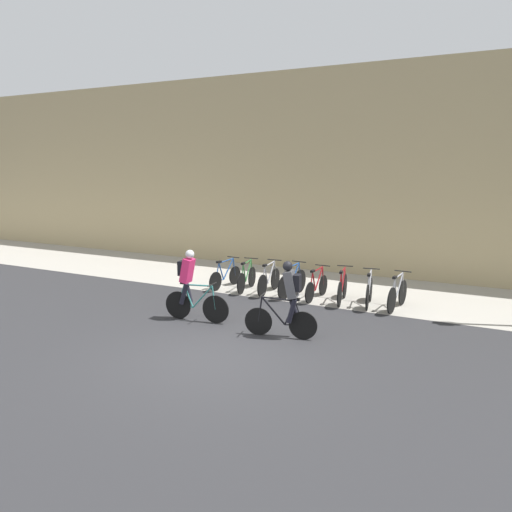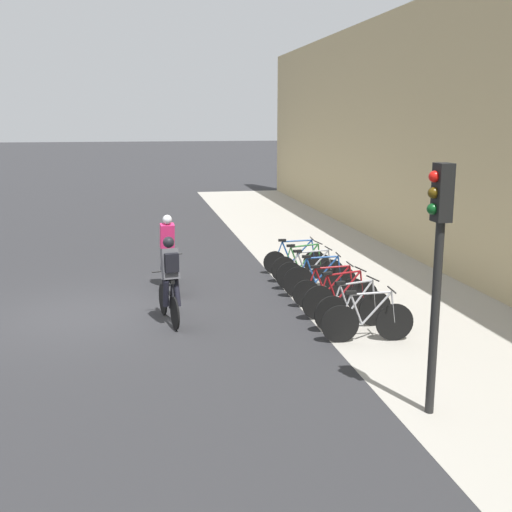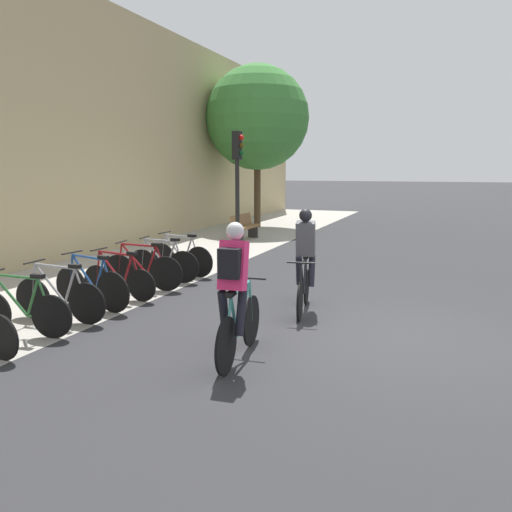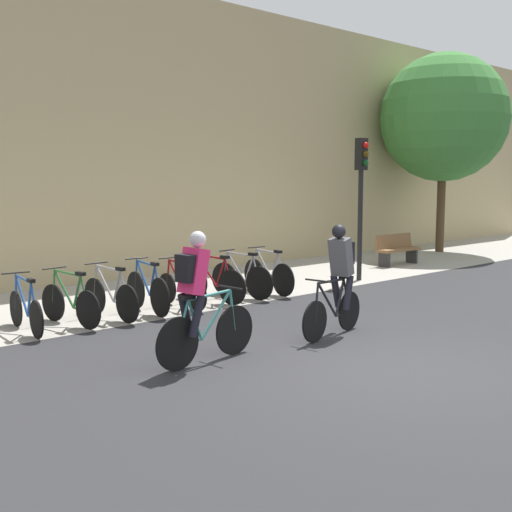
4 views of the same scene
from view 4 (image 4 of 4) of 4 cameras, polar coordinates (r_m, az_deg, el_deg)
ground at (r=8.70m, az=11.81°, el=-9.76°), size 200.00×200.00×0.00m
kerb_strip at (r=13.68m, az=-11.69°, el=-3.68°), size 44.00×4.50×0.01m
building_facade at (r=15.76m, az=-16.79°, el=10.72°), size 44.00×0.60×7.23m
cyclist_pink at (r=8.49m, az=-5.21°, el=-3.48°), size 1.75×0.48×1.79m
cyclist_grey at (r=10.24m, az=7.38°, el=-1.74°), size 1.66×0.54×1.76m
parked_bike_0 at (r=11.02m, az=-19.79°, el=-4.47°), size 0.46×1.66×0.94m
parked_bike_1 at (r=11.32m, az=-16.19°, el=-3.98°), size 0.46×1.64×0.96m
parked_bike_2 at (r=11.67m, az=-12.80°, el=-3.52°), size 0.46×1.72×0.97m
parked_bike_3 at (r=12.05m, az=-9.62°, el=-3.05°), size 0.46×1.69×0.99m
parked_bike_4 at (r=12.47m, az=-6.63°, el=-2.83°), size 0.46×1.64×0.94m
parked_bike_5 at (r=12.92m, az=-3.86°, el=-2.32°), size 0.46×1.72×0.99m
parked_bike_6 at (r=13.41m, az=-1.28°, el=-1.99°), size 0.46×1.64×0.98m
parked_bike_7 at (r=13.91m, az=1.11°, el=-1.65°), size 0.46×1.72×0.99m
traffic_light_pole at (r=15.78m, az=9.34°, el=6.49°), size 0.26×0.30×3.45m
bench at (r=18.99m, az=12.43°, el=0.63°), size 1.66×0.44×0.89m
street_tree_0 at (r=22.88m, az=16.36°, el=11.70°), size 4.27×4.27×6.67m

